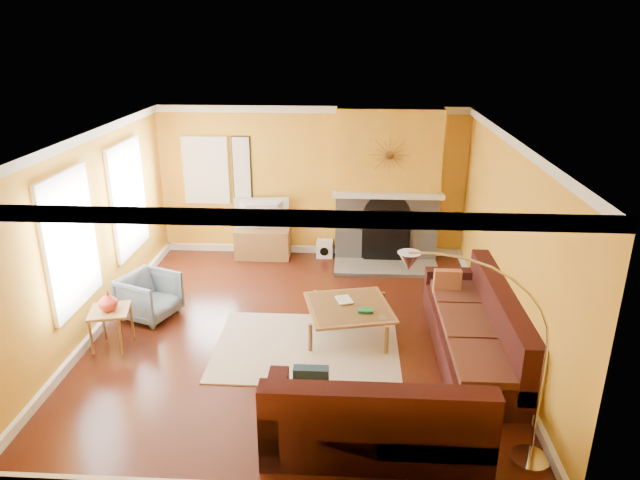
# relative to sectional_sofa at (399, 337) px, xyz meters

# --- Properties ---
(floor) EXTENTS (5.50, 6.00, 0.02)m
(floor) POSITION_rel_sectional_sofa_xyz_m (-1.33, 0.86, -0.46)
(floor) COLOR #582112
(floor) RESTS_ON ground
(ceiling) EXTENTS (5.50, 6.00, 0.02)m
(ceiling) POSITION_rel_sectional_sofa_xyz_m (-1.33, 0.86, 2.26)
(ceiling) COLOR white
(ceiling) RESTS_ON ground
(wall_back) EXTENTS (5.50, 0.02, 2.70)m
(wall_back) POSITION_rel_sectional_sofa_xyz_m (-1.33, 3.87, 0.90)
(wall_back) COLOR gold
(wall_back) RESTS_ON ground
(wall_front) EXTENTS (5.50, 0.02, 2.70)m
(wall_front) POSITION_rel_sectional_sofa_xyz_m (-1.33, -2.15, 0.90)
(wall_front) COLOR gold
(wall_front) RESTS_ON ground
(wall_left) EXTENTS (0.02, 6.00, 2.70)m
(wall_left) POSITION_rel_sectional_sofa_xyz_m (-4.09, 0.86, 0.90)
(wall_left) COLOR gold
(wall_left) RESTS_ON ground
(wall_right) EXTENTS (0.02, 6.00, 2.70)m
(wall_right) POSITION_rel_sectional_sofa_xyz_m (1.43, 0.86, 0.90)
(wall_right) COLOR gold
(wall_right) RESTS_ON ground
(baseboard) EXTENTS (5.50, 6.00, 0.12)m
(baseboard) POSITION_rel_sectional_sofa_xyz_m (-1.33, 0.86, -0.39)
(baseboard) COLOR white
(baseboard) RESTS_ON floor
(crown_molding) EXTENTS (5.50, 6.00, 0.12)m
(crown_molding) POSITION_rel_sectional_sofa_xyz_m (-1.33, 0.86, 2.19)
(crown_molding) COLOR white
(crown_molding) RESTS_ON ceiling
(window_left_near) EXTENTS (0.06, 1.22, 1.72)m
(window_left_near) POSITION_rel_sectional_sofa_xyz_m (-4.05, 2.16, 1.05)
(window_left_near) COLOR white
(window_left_near) RESTS_ON wall_left
(window_left_far) EXTENTS (0.06, 1.22, 1.72)m
(window_left_far) POSITION_rel_sectional_sofa_xyz_m (-4.05, 0.26, 1.05)
(window_left_far) COLOR white
(window_left_far) RESTS_ON wall_left
(window_back) EXTENTS (0.82, 0.06, 1.22)m
(window_back) POSITION_rel_sectional_sofa_xyz_m (-3.23, 3.82, 1.10)
(window_back) COLOR white
(window_back) RESTS_ON wall_back
(wall_art) EXTENTS (0.34, 0.04, 1.14)m
(wall_art) POSITION_rel_sectional_sofa_xyz_m (-2.58, 3.83, 1.15)
(wall_art) COLOR white
(wall_art) RESTS_ON wall_back
(fireplace) EXTENTS (1.80, 0.40, 2.70)m
(fireplace) POSITION_rel_sectional_sofa_xyz_m (0.02, 3.66, 0.90)
(fireplace) COLOR gray
(fireplace) RESTS_ON floor
(mantel) EXTENTS (1.92, 0.22, 0.08)m
(mantel) POSITION_rel_sectional_sofa_xyz_m (0.02, 3.42, 0.80)
(mantel) COLOR white
(mantel) RESTS_ON fireplace
(hearth) EXTENTS (1.80, 0.70, 0.06)m
(hearth) POSITION_rel_sectional_sofa_xyz_m (0.02, 3.11, -0.42)
(hearth) COLOR gray
(hearth) RESTS_ON floor
(sunburst) EXTENTS (0.70, 0.04, 0.70)m
(sunburst) POSITION_rel_sectional_sofa_xyz_m (0.02, 3.43, 1.50)
(sunburst) COLOR olive
(sunburst) RESTS_ON fireplace
(rug) EXTENTS (2.40, 1.80, 0.02)m
(rug) POSITION_rel_sectional_sofa_xyz_m (-1.15, 0.44, -0.44)
(rug) COLOR beige
(rug) RESTS_ON floor
(sectional_sofa) EXTENTS (2.85, 3.68, 0.90)m
(sectional_sofa) POSITION_rel_sectional_sofa_xyz_m (0.00, 0.00, 0.00)
(sectional_sofa) COLOR #391412
(sectional_sofa) RESTS_ON floor
(coffee_table) EXTENTS (1.31, 1.31, 0.43)m
(coffee_table) POSITION_rel_sectional_sofa_xyz_m (-0.61, 0.84, -0.23)
(coffee_table) COLOR white
(coffee_table) RESTS_ON floor
(media_console) EXTENTS (0.98, 0.44, 0.54)m
(media_console) POSITION_rel_sectional_sofa_xyz_m (-2.20, 3.54, -0.18)
(media_console) COLOR olive
(media_console) RESTS_ON floor
(tv) EXTENTS (0.99, 0.25, 0.57)m
(tv) POSITION_rel_sectional_sofa_xyz_m (-2.20, 3.54, 0.37)
(tv) COLOR black
(tv) RESTS_ON media_console
(subwoofer) EXTENTS (0.29, 0.29, 0.29)m
(subwoofer) POSITION_rel_sectional_sofa_xyz_m (-1.08, 3.66, -0.30)
(subwoofer) COLOR white
(subwoofer) RESTS_ON floor
(armchair) EXTENTS (0.93, 0.92, 0.66)m
(armchair) POSITION_rel_sectional_sofa_xyz_m (-3.48, 1.17, -0.12)
(armchair) COLOR slate
(armchair) RESTS_ON floor
(side_table) EXTENTS (0.59, 0.59, 0.54)m
(side_table) POSITION_rel_sectional_sofa_xyz_m (-3.70, 0.33, -0.18)
(side_table) COLOR olive
(side_table) RESTS_ON floor
(vase) EXTENTS (0.30, 0.30, 0.26)m
(vase) POSITION_rel_sectional_sofa_xyz_m (-3.70, 0.33, 0.22)
(vase) COLOR red
(vase) RESTS_ON side_table
(book) EXTENTS (0.27, 0.32, 0.03)m
(book) POSITION_rel_sectional_sofa_xyz_m (-0.77, 0.95, -0.01)
(book) COLOR white
(book) RESTS_ON coffee_table
(arc_lamp) EXTENTS (1.37, 0.36, 2.16)m
(arc_lamp) POSITION_rel_sectional_sofa_xyz_m (0.59, -1.54, 0.63)
(arc_lamp) COLOR silver
(arc_lamp) RESTS_ON floor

